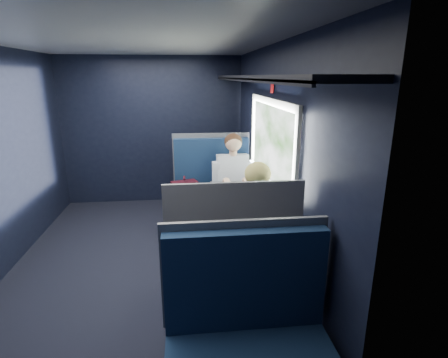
{
  "coord_description": "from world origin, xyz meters",
  "views": [
    {
      "loc": [
        0.51,
        -3.51,
        1.99
      ],
      "look_at": [
        0.9,
        0.0,
        0.95
      ],
      "focal_mm": 28.0,
      "sensor_mm": 36.0,
      "label": 1
    }
  ],
  "objects": [
    {
      "name": "man",
      "position": [
        1.1,
        0.7,
        0.72
      ],
      "size": [
        0.53,
        0.56,
        1.32
      ],
      "color": "black",
      "rests_on": "ground"
    },
    {
      "name": "ground",
      "position": [
        0.0,
        0.0,
        -0.01
      ],
      "size": [
        2.8,
        4.2,
        0.01
      ],
      "primitive_type": "cube",
      "color": "black"
    },
    {
      "name": "seat_row_front",
      "position": [
        0.85,
        1.8,
        0.41
      ],
      "size": [
        1.04,
        0.51,
        1.16
      ],
      "color": "#0E1F3D",
      "rests_on": "ground"
    },
    {
      "name": "woman",
      "position": [
        1.1,
        -0.71,
        0.73
      ],
      "size": [
        0.53,
        0.56,
        1.32
      ],
      "color": "black",
      "rests_on": "ground"
    },
    {
      "name": "cup",
      "position": [
        1.33,
        0.44,
        0.78
      ],
      "size": [
        0.07,
        0.07,
        0.09
      ],
      "primitive_type": "cylinder",
      "color": "white",
      "rests_on": "table"
    },
    {
      "name": "seat_row_back",
      "position": [
        0.85,
        -1.8,
        0.41
      ],
      "size": [
        1.04,
        0.51,
        1.16
      ],
      "color": "#0E1F3D",
      "rests_on": "ground"
    },
    {
      "name": "papers",
      "position": [
        1.08,
        0.03,
        0.74
      ],
      "size": [
        0.62,
        0.79,
        0.01
      ],
      "primitive_type": "cube",
      "rotation": [
        0.0,
        0.0,
        -0.21
      ],
      "color": "white",
      "rests_on": "table"
    },
    {
      "name": "room_shell",
      "position": [
        0.02,
        0.0,
        1.48
      ],
      "size": [
        3.0,
        4.4,
        2.4
      ],
      "color": "black",
      "rests_on": "ground"
    },
    {
      "name": "table",
      "position": [
        1.03,
        0.0,
        0.66
      ],
      "size": [
        0.62,
        1.0,
        0.74
      ],
      "color": "#54565E",
      "rests_on": "ground"
    },
    {
      "name": "bottle_small",
      "position": [
        1.33,
        0.41,
        0.83
      ],
      "size": [
        0.06,
        0.06,
        0.21
      ],
      "color": "silver",
      "rests_on": "table"
    },
    {
      "name": "seat_bay_far",
      "position": [
        0.85,
        -0.87,
        0.41
      ],
      "size": [
        1.04,
        0.62,
        1.26
      ],
      "color": "#0E1F3D",
      "rests_on": "ground"
    },
    {
      "name": "laptop",
      "position": [
        1.27,
        0.1,
        0.81
      ],
      "size": [
        0.27,
        0.35,
        0.25
      ],
      "color": "silver",
      "rests_on": "table"
    },
    {
      "name": "seat_bay_near",
      "position": [
        0.84,
        0.87,
        0.42
      ],
      "size": [
        1.07,
        0.62,
        1.26
      ],
      "color": "#0E1F3D",
      "rests_on": "ground"
    }
  ]
}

